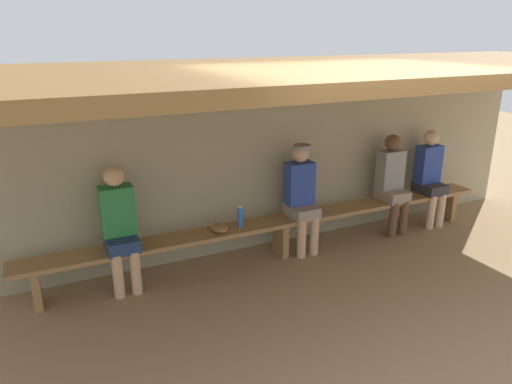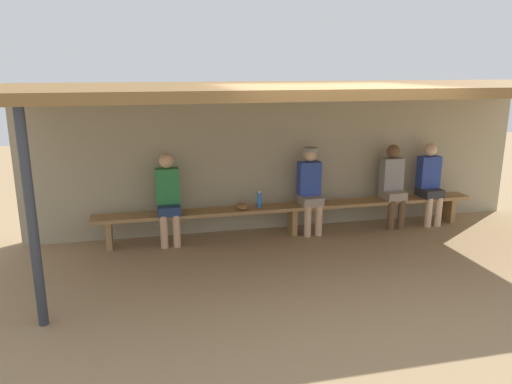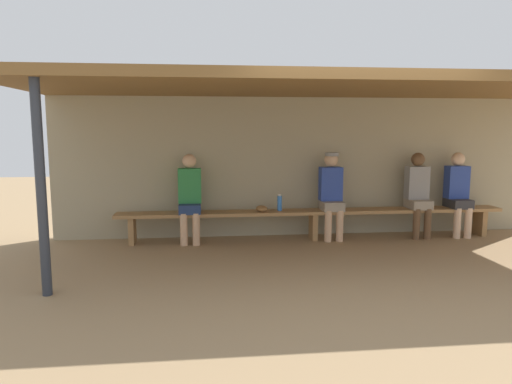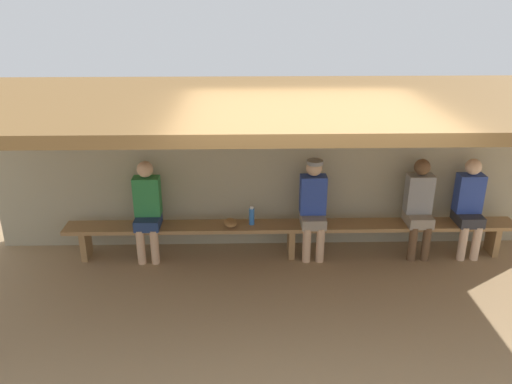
{
  "view_description": "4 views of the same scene",
  "coord_description": "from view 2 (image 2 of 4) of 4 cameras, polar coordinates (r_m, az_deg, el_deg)",
  "views": [
    {
      "loc": [
        -2.6,
        -3.19,
        2.63
      ],
      "look_at": [
        -0.44,
        1.32,
        0.94
      ],
      "focal_mm": 33.81,
      "sensor_mm": 36.0,
      "label": 1
    },
    {
      "loc": [
        -2.21,
        -5.42,
        2.55
      ],
      "look_at": [
        -0.62,
        1.38,
        0.75
      ],
      "focal_mm": 34.42,
      "sensor_mm": 36.0,
      "label": 2
    },
    {
      "loc": [
        -1.65,
        -5.33,
        1.69
      ],
      "look_at": [
        -0.94,
        1.13,
        0.81
      ],
      "focal_mm": 32.34,
      "sensor_mm": 36.0,
      "label": 3
    },
    {
      "loc": [
        -0.62,
        -4.66,
        3.42
      ],
      "look_at": [
        -0.48,
        1.17,
        1.08
      ],
      "focal_mm": 36.3,
      "sensor_mm": 36.0,
      "label": 4
    }
  ],
  "objects": [
    {
      "name": "ground_plane",
      "position": [
        6.39,
        8.39,
        -9.25
      ],
      "size": [
        24.0,
        24.0,
        0.0
      ],
      "primitive_type": "plane",
      "color": "#9E7F59"
    },
    {
      "name": "back_wall",
      "position": [
        7.88,
        3.39,
        3.82
      ],
      "size": [
        8.0,
        0.2,
        2.2
      ],
      "primitive_type": "cube",
      "color": "tan",
      "rests_on": "ground"
    },
    {
      "name": "dugout_roof",
      "position": [
        6.52,
        6.85,
        11.79
      ],
      "size": [
        8.0,
        2.8,
        0.12
      ],
      "primitive_type": "cube",
      "color": "brown",
      "rests_on": "back_wall"
    },
    {
      "name": "support_post",
      "position": [
        5.2,
        -24.6,
        -3.12
      ],
      "size": [
        0.1,
        0.1,
        2.2
      ],
      "primitive_type": "cylinder",
      "color": "#2D333D",
      "rests_on": "ground"
    },
    {
      "name": "bench",
      "position": [
        7.63,
        4.26,
        -2.06
      ],
      "size": [
        6.0,
        0.36,
        0.46
      ],
      "color": "#9E7547",
      "rests_on": "ground"
    },
    {
      "name": "player_with_sunglasses",
      "position": [
        8.19,
        15.6,
        1.07
      ],
      "size": [
        0.34,
        0.42,
        1.34
      ],
      "color": "gray",
      "rests_on": "ground"
    },
    {
      "name": "player_in_blue",
      "position": [
        8.53,
        19.54,
        1.28
      ],
      "size": [
        0.34,
        0.42,
        1.34
      ],
      "color": "#333338",
      "rests_on": "ground"
    },
    {
      "name": "player_in_red",
      "position": [
        7.62,
        6.31,
        0.68
      ],
      "size": [
        0.34,
        0.42,
        1.34
      ],
      "color": "gray",
      "rests_on": "ground"
    },
    {
      "name": "player_shirtless_tan",
      "position": [
        7.22,
        -10.18,
        -0.4
      ],
      "size": [
        0.34,
        0.42,
        1.34
      ],
      "color": "navy",
      "rests_on": "ground"
    },
    {
      "name": "water_bottle_clear",
      "position": [
        7.45,
        0.37,
        -0.88
      ],
      "size": [
        0.07,
        0.07,
        0.25
      ],
      "color": "blue",
      "rests_on": "bench"
    },
    {
      "name": "baseball_glove_worn",
      "position": [
        7.37,
        -1.68,
        -1.67
      ],
      "size": [
        0.2,
        0.26,
        0.09
      ],
      "primitive_type": "ellipsoid",
      "rotation": [
        0.0,
        0.0,
        4.86
      ],
      "color": "olive",
      "rests_on": "bench"
    }
  ]
}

